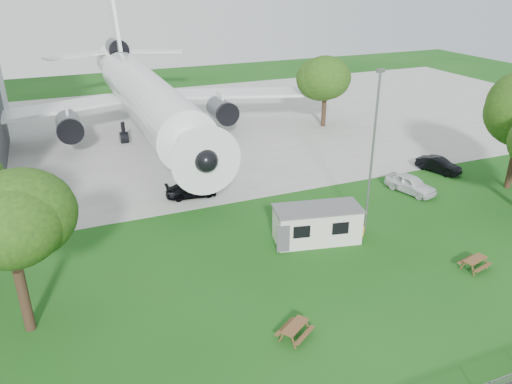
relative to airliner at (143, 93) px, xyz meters
name	(u,v)px	position (x,y,z in m)	size (l,w,h in m)	color
ground	(306,306)	(2.00, -35.86, -5.27)	(160.00, 160.00, 0.00)	#255E1D
concrete_apron	(160,130)	(2.00, 2.14, -5.25)	(120.00, 46.00, 0.03)	#B7B7B2
airliner	(143,93)	(0.00, 0.00, 0.00)	(46.36, 47.73, 17.69)	white
site_cabin	(317,224)	(6.36, -29.20, -3.96)	(6.96, 3.90, 2.62)	silver
picnic_west	(295,337)	(0.16, -37.99, -5.27)	(1.80, 1.50, 0.76)	brown
picnic_east	(474,269)	(14.04, -36.57, -5.27)	(1.80, 1.50, 0.76)	brown
lamp_mast	(372,157)	(10.20, -29.66, 0.73)	(0.16, 0.16, 12.00)	slate
tree_west_small	(8,225)	(-12.86, -31.79, 1.11)	(6.37, 6.37, 9.59)	#382619
tree_far_apron	(326,81)	(21.39, -3.91, 0.39)	(6.89, 6.89, 9.12)	#382619
car_ne_hatch	(411,184)	(18.17, -24.85, -4.48)	(1.86, 4.62, 1.57)	white
car_ne_sedan	(438,165)	(23.83, -21.94, -4.56)	(1.49, 4.28, 1.41)	black
car_apron_van	(191,190)	(0.10, -18.31, -4.64)	(1.78, 4.37, 1.27)	black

